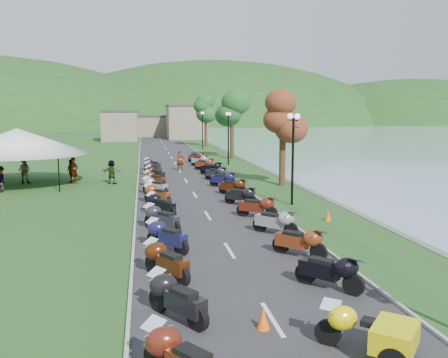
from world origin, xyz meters
name	(u,v)px	position (x,y,z in m)	size (l,w,h in m)	color
road	(175,163)	(0.00, 40.00, 0.01)	(7.00, 120.00, 0.02)	#303032
hills_backdrop	(150,123)	(0.00, 200.00, 0.00)	(360.00, 120.00, 76.00)	#285621
far_building	(148,125)	(-2.00, 85.00, 2.50)	(18.00, 16.00, 5.00)	gray
yellow_trike	(366,333)	(1.50, 2.00, 0.50)	(2.20, 1.38, 1.01)	#FDF00A
moto_row_left	(162,219)	(-2.36, 13.29, 0.55)	(2.60, 44.20, 1.10)	#331411
moto_row_right	(227,183)	(2.22, 23.00, 0.55)	(2.60, 37.01, 1.10)	#331411
vendor_tent_main	(18,157)	(-11.69, 27.88, 2.00)	(6.40, 6.40, 4.00)	silver
tree_lakeside	(283,133)	(6.44, 24.76, 3.68)	(2.65, 2.65, 7.36)	#276027
pedestrian_a	(75,184)	(-8.00, 28.07, 0.00)	(0.69, 0.50, 1.89)	slate
pedestrian_b	(25,183)	(-11.59, 28.91, 0.00)	(0.89, 0.49, 1.84)	slate
pedestrian_c	(1,192)	(-12.19, 25.17, 0.00)	(1.11, 0.46, 1.71)	slate
traffic_cone_near	(263,319)	(-0.36, 3.52, 0.26)	(0.34, 0.34, 0.53)	#F2590C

